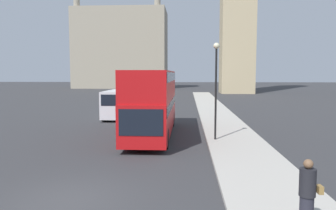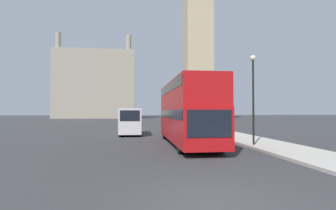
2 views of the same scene
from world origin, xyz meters
The scene contains 8 objects.
ground_plane centered at (0.00, 0.00, 0.00)m, with size 300.00×300.00×0.00m, color #333335.
sidewalk_strip centered at (6.71, 0.00, 0.07)m, with size 3.42×120.00×0.15m.
building_block_distant centered at (-15.23, 84.79, 11.16)m, with size 25.80×13.83×27.11m.
red_double_decker_bus centered at (1.55, 11.34, 2.38)m, with size 2.55×11.15×4.26m.
white_van centered at (-2.46, 19.22, 1.37)m, with size 2.06×5.46×2.56m.
pedestrian centered at (6.84, -1.92, 1.06)m, with size 0.56×0.40×1.82m.
street_lamp centered at (5.51, 9.49, 3.92)m, with size 0.36×0.36×5.74m.
parked_sedan centered at (-3.06, 38.11, 0.72)m, with size 1.77×4.61×1.59m.
Camera 1 is at (3.82, -10.04, 4.08)m, focal length 35.00 mm.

